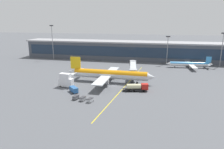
# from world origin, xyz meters

# --- Properties ---
(ground_plane) EXTENTS (700.00, 700.00, 0.00)m
(ground_plane) POSITION_xyz_m (0.00, 0.00, 0.00)
(ground_plane) COLOR #515459
(apron_lead_in_line) EXTENTS (8.52, 79.61, 0.01)m
(apron_lead_in_line) POSITION_xyz_m (5.55, 2.00, 0.00)
(apron_lead_in_line) COLOR yellow
(apron_lead_in_line) RESTS_ON ground_plane
(terminal_building) EXTENTS (172.21, 17.60, 13.91)m
(terminal_building) POSITION_xyz_m (2.24, 67.43, 6.97)
(terminal_building) COLOR #424751
(terminal_building) RESTS_ON ground_plane
(main_airliner) EXTENTS (44.13, 34.87, 11.90)m
(main_airliner) POSITION_xyz_m (-3.01, 5.12, 4.01)
(main_airliner) COLOR silver
(main_airliner) RESTS_ON ground_plane
(jet_bridge) EXTENTS (6.82, 25.57, 6.70)m
(jet_bridge) POSITION_xyz_m (6.74, 18.60, 5.02)
(jet_bridge) COLOR #B2B7BC
(jet_bridge) RESTS_ON ground_plane
(fuel_tanker) EXTENTS (11.09, 4.83, 3.25)m
(fuel_tanker) POSITION_xyz_m (11.56, -5.27, 1.75)
(fuel_tanker) COLOR #232326
(fuel_tanker) RESTS_ON ground_plane
(catering_lift) EXTENTS (7.10, 3.51, 6.30)m
(catering_lift) POSITION_xyz_m (-20.73, -6.44, 3.07)
(catering_lift) COLOR white
(catering_lift) RESTS_ON ground_plane
(crew_van) EXTENTS (5.01, 5.03, 2.30)m
(crew_van) POSITION_xyz_m (-14.48, -12.56, 1.31)
(crew_van) COLOR #285B9E
(crew_van) RESTS_ON ground_plane
(baggage_cart_0) EXTENTS (2.11, 2.92, 1.48)m
(baggage_cart_0) POSITION_xyz_m (-10.49, -20.17, 0.78)
(baggage_cart_0) COLOR #595B60
(baggage_cart_0) RESTS_ON ground_plane
(baggage_cart_1) EXTENTS (2.11, 2.92, 1.48)m
(baggage_cart_1) POSITION_xyz_m (-7.37, -20.87, 0.78)
(baggage_cart_1) COLOR gray
(baggage_cart_1) RESTS_ON ground_plane
(baggage_cart_2) EXTENTS (2.11, 2.92, 1.48)m
(baggage_cart_2) POSITION_xyz_m (-4.24, -21.56, 0.78)
(baggage_cart_2) COLOR #B2B7BC
(baggage_cart_2) RESTS_ON ground_plane
(commuter_jet_far) EXTENTS (28.95, 23.06, 7.35)m
(commuter_jet_far) POSITION_xyz_m (39.19, 47.46, 2.42)
(commuter_jet_far) COLOR white
(commuter_jet_far) RESTS_ON ground_plane
(apron_light_mast_0) EXTENTS (2.80, 0.50, 21.89)m
(apron_light_mast_0) POSITION_xyz_m (59.09, 55.47, 12.90)
(apron_light_mast_0) COLOR gray
(apron_light_mast_0) RESTS_ON ground_plane
(apron_light_mast_1) EXTENTS (2.80, 0.50, 25.83)m
(apron_light_mast_1) POSITION_xyz_m (-59.09, 55.47, 14.94)
(apron_light_mast_1) COLOR gray
(apron_light_mast_1) RESTS_ON ground_plane
(apron_light_mast_2) EXTENTS (2.80, 0.50, 19.20)m
(apron_light_mast_2) POSITION_xyz_m (25.33, 55.47, 11.50)
(apron_light_mast_2) COLOR gray
(apron_light_mast_2) RESTS_ON ground_plane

